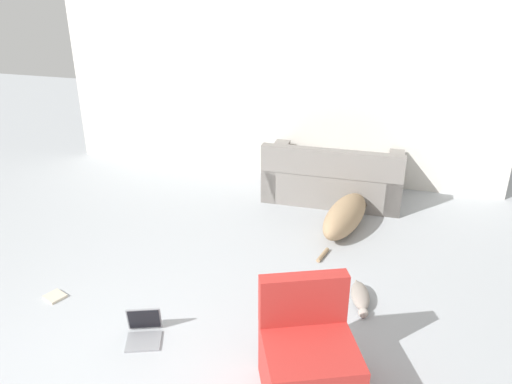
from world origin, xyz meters
TOP-DOWN VIEW (x-y plane):
  - wall_back at (0.00, 4.54)m, footprint 6.45×0.06m
  - couch at (0.98, 3.95)m, footprint 1.80×0.96m
  - dog at (1.27, 3.09)m, footprint 0.59×1.54m
  - cat at (1.58, 1.67)m, footprint 0.25×0.59m
  - laptop_open at (-0.13, 0.68)m, footprint 0.37×0.38m
  - book_cream at (-1.20, 0.93)m, footprint 0.22×0.21m
  - book_blue at (1.06, 1.80)m, footprint 0.21×0.17m
  - side_chair at (1.30, 0.46)m, footprint 0.85×0.84m

SIDE VIEW (x-z plane):
  - book_blue at x=1.06m, z-range 0.00..0.02m
  - book_cream at x=-1.20m, z-range 0.00..0.02m
  - cat at x=1.58m, z-range 0.00..0.13m
  - laptop_open at x=-0.13m, z-range -0.04..0.20m
  - dog at x=1.27m, z-range -0.01..0.39m
  - couch at x=0.98m, z-range -0.12..0.68m
  - side_chair at x=1.30m, z-range -0.14..0.72m
  - wall_back at x=0.00m, z-range 0.00..2.71m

